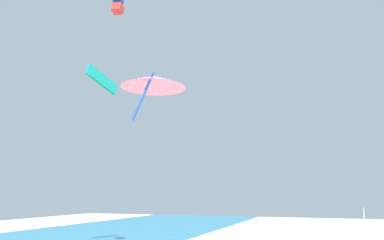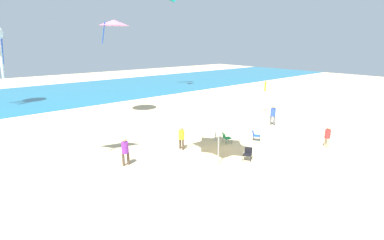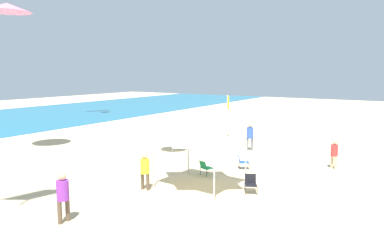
# 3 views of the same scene
# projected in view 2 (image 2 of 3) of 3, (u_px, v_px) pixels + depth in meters

# --- Properties ---
(ground) EXTENTS (120.00, 120.00, 0.10)m
(ground) POSITION_uv_depth(u_px,v_px,m) (233.00, 151.00, 19.46)
(ground) COLOR #D6BC8C
(ocean_strip) EXTENTS (120.00, 22.64, 0.02)m
(ocean_strip) POSITION_uv_depth(u_px,v_px,m) (82.00, 91.00, 43.15)
(ocean_strip) COLOR teal
(ocean_strip) RESTS_ON ground
(canopy_tent) EXTENTS (3.05, 3.66, 2.74)m
(canopy_tent) POSITION_uv_depth(u_px,v_px,m) (217.00, 119.00, 18.66)
(canopy_tent) COLOR #B7B7BC
(canopy_tent) RESTS_ON ground
(beach_umbrella) EXTENTS (1.92, 1.91, 2.26)m
(beach_umbrella) POSITION_uv_depth(u_px,v_px,m) (216.00, 101.00, 26.08)
(beach_umbrella) COLOR silver
(beach_umbrella) RESTS_ON ground
(folding_chair_right_of_tent) EXTENTS (0.76, 0.80, 0.82)m
(folding_chair_right_of_tent) POSITION_uv_depth(u_px,v_px,m) (255.00, 135.00, 21.33)
(folding_chair_right_of_tent) COLOR black
(folding_chair_right_of_tent) RESTS_ON ground
(folding_chair_near_cooler) EXTENTS (0.79, 0.75, 0.82)m
(folding_chair_near_cooler) POSITION_uv_depth(u_px,v_px,m) (248.00, 153.00, 17.79)
(folding_chair_near_cooler) COLOR black
(folding_chair_near_cooler) RESTS_ON ground
(folding_chair_left_of_tent) EXTENTS (0.76, 0.70, 0.82)m
(folding_chair_left_of_tent) POSITION_uv_depth(u_px,v_px,m) (226.00, 137.00, 20.74)
(folding_chair_left_of_tent) COLOR black
(folding_chair_left_of_tent) RESTS_ON ground
(banner_flag) EXTENTS (0.36, 0.06, 3.62)m
(banner_flag) POSITION_uv_depth(u_px,v_px,m) (264.00, 94.00, 29.35)
(banner_flag) COLOR silver
(banner_flag) RESTS_ON ground
(person_beachcomber) EXTENTS (0.38, 0.38, 1.62)m
(person_beachcomber) POSITION_uv_depth(u_px,v_px,m) (327.00, 135.00, 19.78)
(person_beachcomber) COLOR #C6B28C
(person_beachcomber) RESTS_ON ground
(person_near_umbrella) EXTENTS (0.45, 0.47, 1.90)m
(person_near_umbrella) POSITION_uv_depth(u_px,v_px,m) (273.00, 114.00, 25.17)
(person_near_umbrella) COLOR slate
(person_near_umbrella) RESTS_ON ground
(person_by_tent) EXTENTS (0.49, 0.44, 1.84)m
(person_by_tent) POSITION_uv_depth(u_px,v_px,m) (125.00, 149.00, 16.80)
(person_by_tent) COLOR brown
(person_by_tent) RESTS_ON ground
(person_watching_sky) EXTENTS (0.41, 0.46, 1.72)m
(person_watching_sky) POSITION_uv_depth(u_px,v_px,m) (181.00, 136.00, 19.39)
(person_watching_sky) COLOR brown
(person_watching_sky) RESTS_ON ground
(kite_delta_pink) EXTENTS (3.16, 3.17, 2.25)m
(kite_delta_pink) POSITION_uv_depth(u_px,v_px,m) (114.00, 23.00, 26.07)
(kite_delta_pink) COLOR pink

